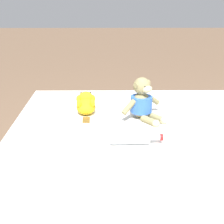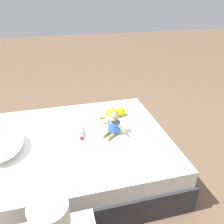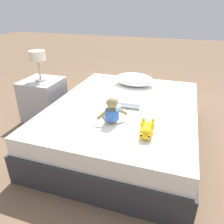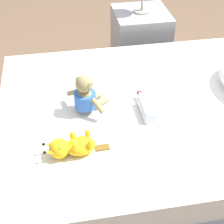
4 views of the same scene
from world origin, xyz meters
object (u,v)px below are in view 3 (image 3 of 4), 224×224
(plush_monkey, at_px, (112,112))
(bedside_lamp, at_px, (37,58))
(bed, at_px, (124,123))
(glass_bottle, at_px, (130,105))
(nightstand, at_px, (44,99))
(plush_yellow_creature, at_px, (147,129))
(pillow, at_px, (134,79))

(plush_monkey, xyz_separation_m, bedside_lamp, (-1.11, 0.59, 0.26))
(bed, bearing_deg, glass_bottle, -46.26)
(bed, xyz_separation_m, nightstand, (-1.12, 0.19, 0.04))
(plush_yellow_creature, xyz_separation_m, nightstand, (-1.44, 0.70, -0.23))
(bed, distance_m, pillow, 0.67)
(bed, distance_m, plush_monkey, 0.51)
(plush_monkey, distance_m, plush_yellow_creature, 0.35)
(glass_bottle, bearing_deg, plush_monkey, -104.67)
(bedside_lamp, bearing_deg, bed, -9.53)
(glass_bottle, bearing_deg, bedside_lamp, 167.34)
(bed, relative_size, plush_monkey, 7.31)
(bed, relative_size, nightstand, 3.63)
(plush_yellow_creature, bearing_deg, plush_monkey, 160.94)
(glass_bottle, bearing_deg, bed, 133.74)
(plush_yellow_creature, bearing_deg, glass_bottle, 119.22)
(glass_bottle, bearing_deg, pillow, 99.81)
(plush_yellow_creature, xyz_separation_m, glass_bottle, (-0.24, 0.43, -0.01))
(bed, relative_size, plush_yellow_creature, 5.70)
(plush_yellow_creature, distance_m, bedside_lamp, 1.63)
(plush_monkey, xyz_separation_m, nightstand, (-1.11, 0.59, -0.27))
(glass_bottle, relative_size, bedside_lamp, 0.71)
(nightstand, xyz_separation_m, bedside_lamp, (0.00, 0.00, 0.53))
(bed, xyz_separation_m, plush_yellow_creature, (0.32, -0.51, 0.27))
(glass_bottle, xyz_separation_m, bedside_lamp, (-1.19, 0.27, 0.32))
(bed, distance_m, glass_bottle, 0.28)
(plush_yellow_creature, distance_m, nightstand, 1.61)
(plush_yellow_creature, relative_size, nightstand, 0.64)
(plush_monkey, distance_m, nightstand, 1.28)
(pillow, relative_size, glass_bottle, 2.07)
(nightstand, distance_m, bedside_lamp, 0.53)
(plush_monkey, height_order, nightstand, plush_monkey)
(plush_monkey, bearing_deg, bedside_lamp, 152.01)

